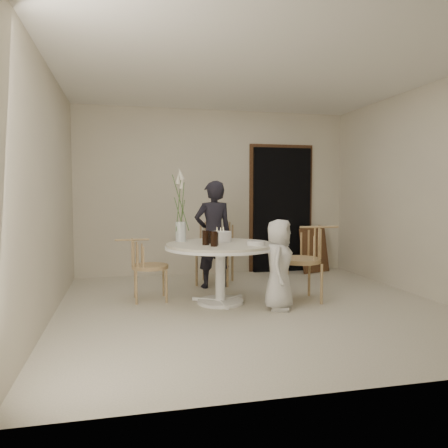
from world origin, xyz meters
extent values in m
plane|color=beige|center=(0.00, 0.00, 0.00)|extent=(4.50, 4.50, 0.00)
plane|color=white|center=(0.00, 0.00, 2.70)|extent=(4.50, 4.50, 0.00)
plane|color=beige|center=(0.00, 2.25, 1.35)|extent=(4.50, 0.00, 4.50)
plane|color=beige|center=(0.00, -2.25, 1.35)|extent=(4.50, 0.00, 4.50)
plane|color=beige|center=(-2.25, 0.00, 1.35)|extent=(0.00, 4.50, 4.50)
plane|color=beige|center=(2.25, 0.00, 1.35)|extent=(0.00, 4.50, 4.50)
cube|color=black|center=(1.15, 2.19, 1.05)|extent=(1.00, 0.10, 2.10)
cube|color=brown|center=(1.15, 2.23, 1.11)|extent=(1.12, 0.03, 2.22)
cylinder|color=white|center=(-0.35, 0.25, 0.02)|extent=(0.56, 0.56, 0.04)
cylinder|color=white|center=(-0.35, 0.25, 0.34)|extent=(0.12, 0.12, 0.65)
cylinder|color=white|center=(-0.35, 0.25, 0.68)|extent=(1.33, 1.33, 0.03)
cylinder|color=beige|center=(-0.35, 0.25, 0.71)|extent=(1.30, 1.30, 0.04)
cube|color=brown|center=(1.65, 1.95, 0.37)|extent=(0.59, 0.35, 0.75)
cylinder|color=tan|center=(-0.47, 1.30, 0.25)|extent=(0.03, 0.03, 0.51)
cylinder|color=tan|center=(-0.06, 1.12, 0.25)|extent=(0.03, 0.03, 0.51)
cylinder|color=tan|center=(-0.29, 1.71, 0.25)|extent=(0.03, 0.03, 0.51)
cylinder|color=tan|center=(0.12, 1.53, 0.25)|extent=(0.03, 0.03, 0.51)
cylinder|color=tan|center=(-0.17, 1.42, 0.53)|extent=(0.56, 0.56, 0.06)
cylinder|color=tan|center=(0.43, 0.40, 0.24)|extent=(0.03, 0.03, 0.48)
cylinder|color=tan|center=(0.40, -0.03, 0.24)|extent=(0.03, 0.03, 0.48)
cylinder|color=tan|center=(0.86, 0.37, 0.24)|extent=(0.03, 0.03, 0.48)
cylinder|color=tan|center=(0.83, -0.06, 0.24)|extent=(0.03, 0.03, 0.48)
cylinder|color=tan|center=(0.63, 0.17, 0.51)|extent=(0.54, 0.54, 0.05)
cylinder|color=tan|center=(-0.99, 0.41, 0.20)|extent=(0.03, 0.03, 0.40)
cylinder|color=tan|center=(-0.99, 0.77, 0.20)|extent=(0.03, 0.03, 0.40)
cylinder|color=tan|center=(-1.35, 0.41, 0.20)|extent=(0.03, 0.03, 0.40)
cylinder|color=tan|center=(-1.35, 0.77, 0.20)|extent=(0.03, 0.03, 0.40)
cylinder|color=tan|center=(-1.17, 0.59, 0.42)|extent=(0.45, 0.45, 0.04)
imported|color=black|center=(-0.25, 1.17, 0.75)|extent=(0.59, 0.43, 1.51)
imported|color=silver|center=(0.24, -0.17, 0.52)|extent=(0.52, 0.60, 1.04)
cylinder|color=white|center=(-0.31, 0.43, 0.79)|extent=(0.27, 0.27, 0.13)
cylinder|color=#FCE89F|center=(-0.31, 0.43, 0.88)|extent=(0.01, 0.01, 0.05)
cylinder|color=#FCE89F|center=(-0.26, 0.46, 0.88)|extent=(0.01, 0.01, 0.05)
cylinder|color=#FCE89F|center=(-0.35, 0.45, 0.88)|extent=(0.01, 0.01, 0.05)
cylinder|color=black|center=(-0.45, 0.08, 0.80)|extent=(0.09, 0.09, 0.15)
cylinder|color=black|center=(-0.48, -0.02, 0.82)|extent=(0.09, 0.09, 0.17)
cylinder|color=black|center=(-0.55, 0.14, 0.82)|extent=(0.08, 0.08, 0.17)
cylinder|color=black|center=(-0.48, 0.29, 0.81)|extent=(0.07, 0.07, 0.15)
cylinder|color=white|center=(0.02, -0.01, 0.76)|extent=(0.24, 0.24, 0.05)
cylinder|color=silver|center=(-0.79, 0.58, 0.85)|extent=(0.13, 0.13, 0.25)
cylinder|color=#42672C|center=(-0.76, 0.60, 1.16)|extent=(0.01, 0.01, 0.62)
cone|color=silver|center=(-0.76, 0.60, 1.47)|extent=(0.06, 0.06, 0.16)
cylinder|color=#42672C|center=(-0.81, 0.60, 1.19)|extent=(0.01, 0.01, 0.67)
cone|color=silver|center=(-0.81, 0.60, 1.52)|extent=(0.06, 0.06, 0.16)
cylinder|color=#42672C|center=(-0.79, 0.56, 1.22)|extent=(0.01, 0.01, 0.72)
cone|color=silver|center=(-0.79, 0.56, 1.58)|extent=(0.06, 0.06, 0.16)
camera|label=1|loc=(-1.47, -4.85, 1.33)|focal=35.00mm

